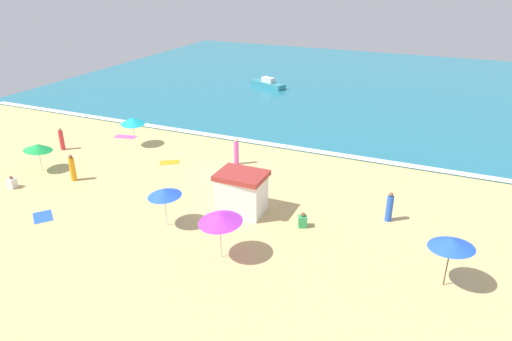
# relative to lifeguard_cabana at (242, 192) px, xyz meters

# --- Properties ---
(ground_plane) EXTENTS (60.00, 60.00, 0.00)m
(ground_plane) POSITION_rel_lifeguard_cabana_xyz_m (-2.74, 3.92, -1.20)
(ground_plane) COLOR #D8B775
(ocean_water) EXTENTS (60.00, 44.00, 0.10)m
(ocean_water) POSITION_rel_lifeguard_cabana_xyz_m (-2.74, 31.92, -1.15)
(ocean_water) COLOR teal
(ocean_water) RESTS_ON ground_plane
(wave_breaker_foam) EXTENTS (57.00, 0.70, 0.01)m
(wave_breaker_foam) POSITION_rel_lifeguard_cabana_xyz_m (-2.74, 10.22, -1.09)
(wave_breaker_foam) COLOR white
(wave_breaker_foam) RESTS_ON ocean_water
(lifeguard_cabana) EXTENTS (2.63, 2.07, 2.36)m
(lifeguard_cabana) POSITION_rel_lifeguard_cabana_xyz_m (0.00, 0.00, 0.00)
(lifeguard_cabana) COLOR white
(lifeguard_cabana) RESTS_ON ground_plane
(beach_umbrella_0) EXTENTS (2.88, 2.89, 2.40)m
(beach_umbrella_0) POSITION_rel_lifeguard_cabana_xyz_m (0.97, -4.32, 0.90)
(beach_umbrella_0) COLOR silver
(beach_umbrella_0) RESTS_ON ground_plane
(beach_umbrella_1) EXTENTS (2.50, 2.49, 1.99)m
(beach_umbrella_1) POSITION_rel_lifeguard_cabana_xyz_m (-14.63, -0.26, 0.47)
(beach_umbrella_1) COLOR silver
(beach_umbrella_1) RESTS_ON ground_plane
(beach_umbrella_2) EXTENTS (2.51, 2.52, 2.29)m
(beach_umbrella_2) POSITION_rel_lifeguard_cabana_xyz_m (-11.82, 6.05, 0.77)
(beach_umbrella_2) COLOR silver
(beach_umbrella_2) RESTS_ON ground_plane
(beach_umbrella_3) EXTENTS (2.57, 2.55, 2.41)m
(beach_umbrella_3) POSITION_rel_lifeguard_cabana_xyz_m (10.70, -2.35, 0.92)
(beach_umbrella_3) COLOR #4C3823
(beach_umbrella_3) RESTS_ON ground_plane
(beach_umbrella_4) EXTENTS (2.48, 2.47, 2.21)m
(beach_umbrella_4) POSITION_rel_lifeguard_cabana_xyz_m (-3.01, -2.91, 0.74)
(beach_umbrella_4) COLOR silver
(beach_umbrella_4) RESTS_ON ground_plane
(beachgoer_0) EXTENTS (0.58, 0.58, 0.84)m
(beachgoer_0) POSITION_rel_lifeguard_cabana_xyz_m (3.60, -0.17, -0.85)
(beachgoer_0) COLOR green
(beachgoer_0) RESTS_ON ground_plane
(beachgoer_1) EXTENTS (0.50, 0.50, 1.75)m
(beachgoer_1) POSITION_rel_lifeguard_cabana_xyz_m (-11.56, -0.59, -0.38)
(beachgoer_1) COLOR orange
(beachgoer_1) RESTS_ON ground_plane
(beachgoer_2) EXTENTS (0.45, 0.45, 0.78)m
(beachgoer_2) POSITION_rel_lifeguard_cabana_xyz_m (-14.24, -2.94, -0.88)
(beachgoer_2) COLOR white
(beachgoer_2) RESTS_ON ground_plane
(beachgoer_3) EXTENTS (0.44, 0.44, 1.91)m
(beachgoer_3) POSITION_rel_lifeguard_cabana_xyz_m (-3.22, 5.94, -0.28)
(beachgoer_3) COLOR #D84CA5
(beachgoer_3) RESTS_ON ground_plane
(beachgoer_4) EXTENTS (0.44, 0.44, 1.67)m
(beachgoer_4) POSITION_rel_lifeguard_cabana_xyz_m (-16.22, 3.22, -0.42)
(beachgoer_4) COLOR red
(beachgoer_4) RESTS_ON ground_plane
(beachgoer_5) EXTENTS (0.38, 0.38, 1.67)m
(beachgoer_5) POSITION_rel_lifeguard_cabana_xyz_m (7.61, 2.29, -0.42)
(beachgoer_5) COLOR blue
(beachgoer_5) RESTS_ON ground_plane
(beach_towel_0) EXTENTS (1.56, 1.41, 0.01)m
(beach_towel_0) POSITION_rel_lifeguard_cabana_xyz_m (-7.61, 4.30, -1.19)
(beach_towel_0) COLOR orange
(beach_towel_0) RESTS_ON ground_plane
(beach_towel_1) EXTENTS (1.65, 1.58, 0.01)m
(beach_towel_1) POSITION_rel_lifeguard_cabana_xyz_m (-9.72, -4.91, -1.19)
(beach_towel_1) COLOR blue
(beach_towel_1) RESTS_ON ground_plane
(beach_towel_2) EXTENTS (1.87, 1.14, 0.01)m
(beach_towel_2) POSITION_rel_lifeguard_cabana_xyz_m (-13.73, 7.33, -1.19)
(beach_towel_2) COLOR #D84CA5
(beach_towel_2) RESTS_ON ground_plane
(small_boat_0) EXTENTS (4.39, 2.68, 1.08)m
(small_boat_0) POSITION_rel_lifeguard_cabana_xyz_m (-9.38, 26.63, -0.73)
(small_boat_0) COLOR teal
(small_boat_0) RESTS_ON ocean_water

